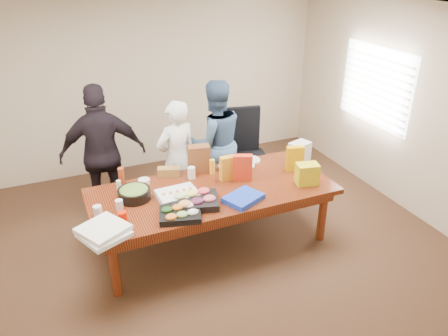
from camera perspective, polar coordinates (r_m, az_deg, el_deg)
name	(u,v)px	position (r m, az deg, el deg)	size (l,w,h in m)	color
floor	(213,243)	(5.43, -1.43, -9.79)	(5.50, 5.00, 0.02)	#47301E
ceiling	(210,10)	(4.40, -1.85, 20.08)	(5.50, 5.00, 0.02)	white
wall_back	(153,84)	(7.01, -9.31, 10.89)	(5.50, 0.04, 2.70)	beige
wall_front	(361,287)	(2.91, 17.53, -14.69)	(5.50, 0.04, 2.70)	beige
wall_right	(406,109)	(6.23, 22.80, 7.16)	(0.04, 5.00, 2.70)	beige
window_panel	(375,86)	(6.58, 19.23, 10.09)	(0.03, 1.40, 1.10)	white
window_blinds	(373,87)	(6.55, 18.96, 10.07)	(0.04, 1.36, 1.00)	beige
conference_table	(213,216)	(5.21, -1.48, -6.37)	(2.80, 1.20, 0.75)	#4C1C0F
office_chair	(249,156)	(6.18, 3.28, 1.60)	(0.61, 0.61, 1.20)	black
person_center	(177,159)	(5.67, -6.19, 1.18)	(0.58, 0.38, 1.58)	silver
person_right	(215,142)	(5.93, -1.23, 3.37)	(0.85, 0.66, 1.74)	#375378
person_left	(103,154)	(5.70, -15.58, 1.78)	(1.06, 0.44, 1.82)	black
veggie_tray	(180,214)	(4.51, -5.80, -6.09)	(0.42, 0.33, 0.06)	black
fruit_tray	(195,201)	(4.71, -3.88, -4.37)	(0.50, 0.39, 0.08)	black
sheet_cake	(178,195)	(4.84, -6.13, -3.55)	(0.44, 0.33, 0.08)	white
salad_bowl	(134,194)	(4.89, -11.71, -3.37)	(0.36, 0.36, 0.12)	black
chip_bag_blue	(243,198)	(4.78, 2.55, -3.97)	(0.40, 0.30, 0.06)	#193BC2
chip_bag_red	(243,168)	(5.14, 2.47, 0.03)	(0.22, 0.09, 0.33)	red
chip_bag_yellow	(295,159)	(5.44, 9.26, 1.23)	(0.21, 0.08, 0.32)	#D29B05
chip_bag_orange	(228,168)	(5.15, 0.54, -0.01)	(0.19, 0.09, 0.30)	orange
mayo_jar	(191,173)	(5.23, -4.30, -0.63)	(0.09, 0.09, 0.14)	white
mustard_bottle	(212,167)	(5.32, -1.56, 0.18)	(0.07, 0.07, 0.19)	yellow
dressing_bottle	(122,177)	(5.18, -13.31, -1.12)	(0.07, 0.07, 0.22)	maroon
ranch_bottle	(119,187)	(5.03, -13.62, -2.44)	(0.05, 0.05, 0.16)	beige
banana_bunch	(238,167)	(5.42, 1.84, 0.13)	(0.26, 0.15, 0.09)	#F0F515
bread_loaf	(169,172)	(5.32, -7.26, -0.48)	(0.27, 0.12, 0.11)	olive
kraft_bag	(199,159)	(5.35, -3.28, 1.23)	(0.26, 0.15, 0.34)	brown
red_cup	(123,217)	(4.52, -13.17, -6.27)	(0.09, 0.09, 0.12)	red
clear_cup_a	(98,211)	(4.67, -16.26, -5.47)	(0.09, 0.09, 0.12)	silver
clear_cup_b	(119,205)	(4.73, -13.58, -4.73)	(0.08, 0.08, 0.11)	silver
pizza_box_lower	(104,234)	(4.37, -15.45, -8.39)	(0.40, 0.40, 0.05)	white
pizza_box_upper	(103,229)	(4.36, -15.59, -7.71)	(0.40, 0.40, 0.05)	white
plate_a	(245,165)	(5.56, 2.78, 0.40)	(0.24, 0.24, 0.01)	white
plate_b	(250,160)	(5.70, 3.50, 1.10)	(0.25, 0.25, 0.02)	silver
dip_bowl_a	(224,168)	(5.44, -0.04, 0.06)	(0.13, 0.13, 0.05)	silver
dip_bowl_b	(144,181)	(5.20, -10.46, -1.74)	(0.14, 0.14, 0.06)	silver
grocery_bag_white	(299,152)	(5.67, 9.88, 2.03)	(0.26, 0.18, 0.27)	silver
grocery_bag_yellow	(307,174)	(5.16, 10.85, -0.77)	(0.25, 0.17, 0.25)	yellow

